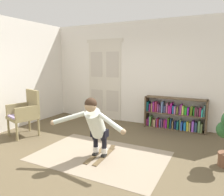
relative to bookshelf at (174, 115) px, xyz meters
The scene contains 9 objects.
ground_plane 2.58m from the bookshelf, 110.73° to the right, with size 7.20×7.20×0.00m, color brown.
back_wall 1.42m from the bookshelf, 166.92° to the left, with size 6.00×0.10×2.90m, color silver.
side_wall_left 4.51m from the bookshelf, 153.00° to the right, with size 0.10×6.00×2.90m, color silver.
double_door 2.35m from the bookshelf, behind, with size 1.22×0.05×2.45m.
rug 2.55m from the bookshelf, 111.15° to the right, with size 2.46×1.63×0.01m, color gray.
bookshelf is the anchor object (origin of this frame).
wicker_chair 3.77m from the bookshelf, 146.06° to the right, with size 0.76×0.76×1.10m.
skis_pair 2.52m from the bookshelf, 111.46° to the right, with size 0.33×0.88×0.07m.
person_skier 2.71m from the bookshelf, 109.45° to the right, with size 1.40×0.73×1.11m.
Camera 1 is at (1.98, -3.37, 1.78)m, focal length 35.10 mm.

